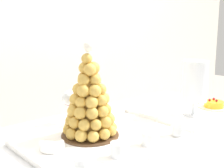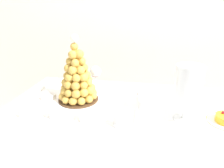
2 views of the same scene
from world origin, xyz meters
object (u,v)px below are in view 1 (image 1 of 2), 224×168
at_px(serving_tray, 107,139).
at_px(creme_brulee_ramekin, 52,145).
at_px(croquembouche, 90,101).
at_px(fruit_tart_plate, 213,105).
at_px(dessert_cup_mid_left, 117,150).
at_px(dessert_cup_centre, 148,139).
at_px(dessert_cup_mid_right, 178,129).
at_px(dessert_cup_left, 81,166).
at_px(macaron_goblet, 196,82).
at_px(wine_glass, 70,99).

bearing_deg(serving_tray, creme_brulee_ramekin, 165.21).
height_order(croquembouche, fruit_tart_plate, croquembouche).
height_order(serving_tray, dessert_cup_mid_left, dessert_cup_mid_left).
distance_m(croquembouche, dessert_cup_centre, 0.27).
distance_m(dessert_cup_mid_right, creme_brulee_ramekin, 0.50).
distance_m(croquembouche, dessert_cup_mid_left, 0.25).
distance_m(dessert_cup_left, macaron_goblet, 0.80).
xyz_separation_m(croquembouche, dessert_cup_left, (-0.21, -0.23, -0.12)).
xyz_separation_m(dessert_cup_centre, dessert_cup_mid_right, (0.17, -0.01, 0.00)).
xyz_separation_m(dessert_cup_mid_left, macaron_goblet, (0.62, 0.11, 0.14)).
height_order(dessert_cup_left, wine_glass, wine_glass).
distance_m(dessert_cup_centre, wine_glass, 0.44).
xyz_separation_m(dessert_cup_left, fruit_tart_plate, (0.98, 0.13, -0.02)).
height_order(dessert_cup_left, macaron_goblet, macaron_goblet).
bearing_deg(dessert_cup_left, dessert_cup_centre, 2.46).
height_order(dessert_cup_mid_right, macaron_goblet, macaron_goblet).
relative_size(dessert_cup_centre, macaron_goblet, 0.18).
distance_m(creme_brulee_ramekin, fruit_tart_plate, 0.95).
bearing_deg(creme_brulee_ramekin, dessert_cup_mid_left, -56.92).
relative_size(dessert_cup_centre, fruit_tart_plate, 0.27).
bearing_deg(serving_tray, fruit_tart_plate, -2.02).
distance_m(dessert_cup_left, dessert_cup_mid_left, 0.16).
xyz_separation_m(serving_tray, macaron_goblet, (0.54, -0.03, 0.16)).
xyz_separation_m(dessert_cup_centre, creme_brulee_ramekin, (-0.28, 0.20, -0.01)).
xyz_separation_m(croquembouche, dessert_cup_mid_left, (-0.05, -0.22, -0.12)).
bearing_deg(croquembouche, serving_tray, -66.73).
bearing_deg(dessert_cup_mid_right, wine_glass, 116.91).
distance_m(serving_tray, dessert_cup_centre, 0.16).
bearing_deg(fruit_tart_plate, wine_glass, 156.97).
relative_size(dessert_cup_left, creme_brulee_ramekin, 0.58).
relative_size(dessert_cup_left, wine_glass, 0.33).
height_order(dessert_cup_centre, fruit_tart_plate, dessert_cup_centre).
bearing_deg(dessert_cup_centre, croquembouche, 115.83).
relative_size(dessert_cup_left, dessert_cup_centre, 1.00).
relative_size(croquembouche, fruit_tart_plate, 2.02).
bearing_deg(croquembouche, dessert_cup_centre, -64.17).
bearing_deg(creme_brulee_ramekin, dessert_cup_left, -96.87).
distance_m(dessert_cup_mid_left, macaron_goblet, 0.65).
bearing_deg(wine_glass, croquembouche, -103.19).
height_order(dessert_cup_left, fruit_tart_plate, dessert_cup_left).
height_order(dessert_cup_mid_right, creme_brulee_ramekin, dessert_cup_mid_right).
bearing_deg(dessert_cup_mid_left, dessert_cup_left, -175.57).
xyz_separation_m(croquembouche, wine_glass, (0.05, 0.21, -0.04)).
height_order(serving_tray, croquembouche, croquembouche).
xyz_separation_m(dessert_cup_mid_left, dessert_cup_centre, (0.15, 0.00, -0.00)).
height_order(macaron_goblet, wine_glass, macaron_goblet).
height_order(dessert_cup_left, creme_brulee_ramekin, dessert_cup_left).
bearing_deg(serving_tray, macaron_goblet, -3.65).
xyz_separation_m(dessert_cup_centre, wine_glass, (-0.05, 0.42, 0.08)).
bearing_deg(serving_tray, dessert_cup_centre, -62.97).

